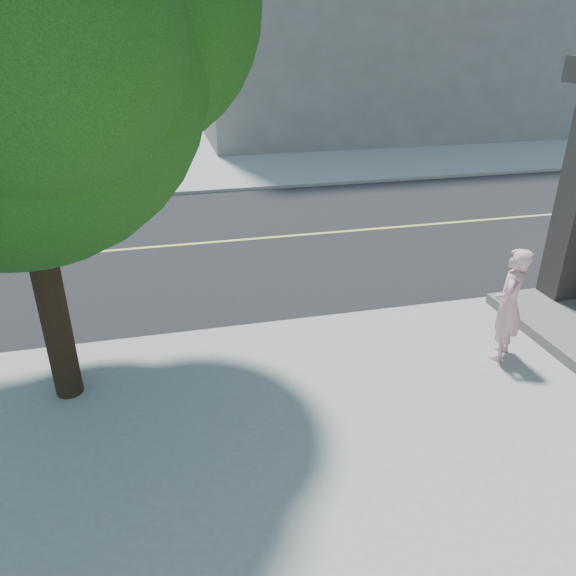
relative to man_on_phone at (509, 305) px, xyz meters
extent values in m
plane|color=black|center=(-7.58, 1.92, -1.03)|extent=(140.00, 140.00, 0.00)
cube|color=black|center=(-7.58, 6.42, -1.02)|extent=(140.00, 9.00, 0.01)
cube|color=gray|center=(5.92, 23.42, -0.97)|extent=(29.00, 25.00, 0.12)
imported|color=#ECAAB2|center=(0.00, 0.00, 0.00)|extent=(0.78, 0.77, 1.81)
cylinder|color=black|center=(-6.50, 0.57, 0.95)|extent=(0.37, 0.37, 3.71)
sphere|color=#1B4F12|center=(-6.50, 0.57, 3.43)|extent=(4.54, 4.54, 4.54)
sphere|color=#1B4F12|center=(-5.26, 1.19, 4.04)|extent=(3.51, 3.51, 3.51)
sphere|color=#1B4F12|center=(-6.09, -0.56, 3.73)|extent=(3.09, 3.09, 3.09)
cylinder|color=black|center=(-6.62, 1.62, 1.31)|extent=(0.13, 0.13, 4.44)
cube|color=white|center=(-6.57, 1.60, 1.84)|extent=(0.58, 0.04, 0.21)
cube|color=navy|center=(-6.57, 1.60, 1.31)|extent=(0.48, 0.04, 0.58)
imported|color=black|center=(-6.62, 1.62, 2.69)|extent=(0.17, 0.21, 1.06)
camera|label=1|loc=(-4.95, -6.35, 3.78)|focal=33.95mm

